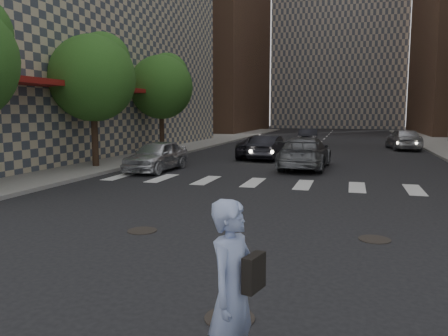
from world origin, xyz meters
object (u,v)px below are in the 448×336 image
object	(u,v)px
tree_b	(95,74)
skateboarder	(233,293)
traffic_car_a	(269,147)
traffic_car_e	(308,137)
traffic_car_c	(260,147)
tree_c	(163,84)
traffic_car_b	(305,153)
traffic_car_d	(404,139)
silver_sedan	(157,156)

from	to	relation	value
tree_b	skateboarder	size ratio (longest dim) A/B	3.32
tree_b	traffic_car_a	bearing A→B (deg)	41.48
traffic_car_e	traffic_car_c	bearing A→B (deg)	75.58
traffic_car_c	tree_c	bearing A→B (deg)	-8.34
tree_b	traffic_car_a	size ratio (longest dim) A/B	1.53
tree_b	traffic_car_b	world-z (taller)	tree_b
skateboarder	traffic_car_d	size ratio (longest dim) A/B	0.41
traffic_car_b	traffic_car_d	world-z (taller)	traffic_car_d
traffic_car_b	traffic_car_e	xyz separation A→B (m)	(-1.30, 15.25, -0.07)
tree_b	traffic_car_a	xyz separation A→B (m)	(7.45, 6.59, -3.93)
skateboarder	traffic_car_e	xyz separation A→B (m)	(-2.43, 33.25, -0.32)
traffic_car_b	tree_c	bearing A→B (deg)	-25.01
traffic_car_a	traffic_car_d	xyz separation A→B (m)	(8.50, 9.45, 0.11)
traffic_car_c	traffic_car_d	size ratio (longest dim) A/B	1.03
traffic_car_d	traffic_car_c	bearing A→B (deg)	37.15
silver_sedan	traffic_car_d	size ratio (longest dim) A/B	0.90
skateboarder	traffic_car_d	distance (m)	31.55
skateboarder	tree_c	bearing A→B (deg)	130.50
tree_c	traffic_car_b	world-z (taller)	tree_c
traffic_car_a	traffic_car_d	bearing A→B (deg)	-128.27
tree_b	traffic_car_e	bearing A→B (deg)	64.41
silver_sedan	traffic_car_b	size ratio (longest dim) A/B	0.80
skateboarder	traffic_car_d	bearing A→B (deg)	96.02
traffic_car_e	silver_sedan	bearing A→B (deg)	68.85
tree_c	traffic_car_e	size ratio (longest dim) A/B	1.51
traffic_car_b	traffic_car_e	size ratio (longest dim) A/B	1.25
traffic_car_a	traffic_car_c	distance (m)	1.00
traffic_car_e	tree_b	bearing A→B (deg)	59.96
silver_sedan	traffic_car_d	distance (m)	20.49
tree_b	skateboarder	distance (m)	19.12
traffic_car_a	traffic_car_e	size ratio (longest dim) A/B	0.99
traffic_car_b	traffic_car_d	size ratio (longest dim) A/B	1.13
traffic_car_b	traffic_car_e	world-z (taller)	traffic_car_b
traffic_car_a	tree_b	bearing A→B (deg)	45.17
tree_c	silver_sedan	world-z (taller)	tree_c
tree_c	traffic_car_c	world-z (taller)	tree_c
traffic_car_c	traffic_car_e	xyz separation A→B (m)	(1.90, 10.79, 0.03)
tree_b	tree_c	distance (m)	8.00
skateboarder	silver_sedan	distance (m)	17.04
tree_b	traffic_car_e	xyz separation A→B (m)	(8.68, 18.12, -3.93)
traffic_car_a	traffic_car_c	world-z (taller)	traffic_car_a
skateboarder	silver_sedan	world-z (taller)	skateboarder
silver_sedan	tree_c	bearing A→B (deg)	114.57
skateboarder	traffic_car_e	size ratio (longest dim) A/B	0.46
skateboarder	traffic_car_e	world-z (taller)	skateboarder
skateboarder	traffic_car_b	size ratio (longest dim) A/B	0.36
silver_sedan	traffic_car_e	bearing A→B (deg)	75.91
silver_sedan	traffic_car_a	size ratio (longest dim) A/B	1.00
tree_c	skateboarder	distance (m)	25.92
traffic_car_b	tree_b	bearing A→B (deg)	18.23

